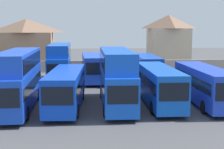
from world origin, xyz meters
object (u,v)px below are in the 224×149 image
at_px(bus_5, 204,83).
at_px(bus_8, 123,66).
at_px(bus_4, 159,84).
at_px(bus_7, 93,66).
at_px(bus_6, 60,61).
at_px(house_terrace_left, 27,42).
at_px(bus_1, 18,77).
at_px(bus_3, 116,75).
at_px(house_terrace_centre, 168,40).
at_px(bus_9, 147,66).
at_px(bus_2, 66,87).

xyz_separation_m(bus_5, bus_8, (-5.79, 14.22, -0.01)).
bearing_deg(bus_4, bus_8, -172.50).
bearing_deg(bus_7, bus_6, -96.12).
distance_m(bus_6, house_terrace_left, 20.01).
bearing_deg(bus_6, bus_5, 43.52).
distance_m(bus_1, bus_3, 8.40).
xyz_separation_m(bus_4, house_terrace_centre, (9.19, 32.11, 2.85)).
xyz_separation_m(bus_8, house_terrace_left, (-15.34, 18.86, 2.50)).
distance_m(bus_8, bus_9, 3.15).
xyz_separation_m(bus_4, bus_5, (4.25, -0.04, -0.01)).
relative_size(bus_1, bus_7, 1.15).
distance_m(bus_8, house_terrace_left, 24.44).
bearing_deg(house_terrace_centre, house_terrace_left, 177.95).
relative_size(bus_2, house_terrace_centre, 1.19).
relative_size(bus_1, house_terrace_centre, 1.28).
relative_size(bus_3, bus_4, 1.04).
relative_size(bus_1, house_terrace_left, 1.24).
bearing_deg(bus_1, bus_8, 143.06).
bearing_deg(bus_8, bus_1, -40.44).
height_order(bus_4, bus_7, bus_7).
relative_size(bus_2, bus_6, 1.00).
bearing_deg(bus_8, bus_3, -13.61).
height_order(bus_1, bus_6, bus_1).
relative_size(bus_6, bus_9, 1.05).
bearing_deg(house_terrace_left, bus_8, -50.88).
relative_size(bus_3, house_terrace_left, 1.21).
bearing_deg(bus_3, bus_6, -156.73).
bearing_deg(house_terrace_centre, bus_1, -123.28).
height_order(bus_7, bus_9, bus_7).
height_order(bus_2, bus_4, bus_4).
xyz_separation_m(bus_3, house_terrace_left, (-13.03, 33.17, 1.59)).
relative_size(bus_1, bus_9, 1.13).
bearing_deg(bus_1, bus_9, 135.20).
distance_m(bus_1, bus_2, 4.11).
bearing_deg(bus_2, house_terrace_left, -161.96).
relative_size(bus_1, bus_3, 1.03).
distance_m(bus_6, house_terrace_centre, 26.00).
bearing_deg(bus_4, bus_3, -86.79).
xyz_separation_m(bus_5, house_terrace_left, (-21.13, 33.08, 2.48)).
distance_m(bus_5, bus_8, 15.36).
bearing_deg(bus_9, bus_3, -19.42).
height_order(bus_6, bus_9, bus_6).
relative_size(bus_5, bus_9, 1.11).
height_order(bus_1, house_terrace_left, house_terrace_left).
xyz_separation_m(bus_1, bus_6, (2.49, 14.98, -0.05)).
distance_m(bus_8, house_terrace_centre, 21.09).
bearing_deg(bus_3, bus_2, -83.99).
bearing_deg(bus_9, bus_2, -32.58).
distance_m(bus_3, house_terrace_left, 35.68).
bearing_deg(bus_4, bus_1, -86.12).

